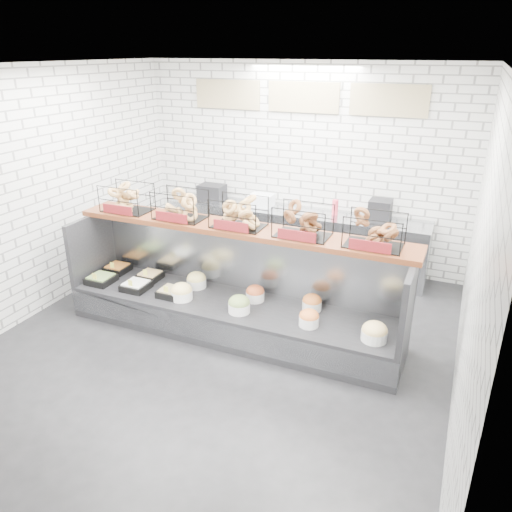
% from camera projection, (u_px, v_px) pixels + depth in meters
% --- Properties ---
extents(ground, '(5.50, 5.50, 0.00)m').
position_uv_depth(ground, '(221.00, 343.00, 5.74)').
color(ground, black).
rests_on(ground, ground).
extents(room_shell, '(5.02, 5.51, 3.01)m').
position_uv_depth(room_shell, '(241.00, 155.00, 5.46)').
color(room_shell, silver).
rests_on(room_shell, ground).
extents(display_case, '(4.00, 0.90, 1.20)m').
position_uv_depth(display_case, '(233.00, 305.00, 5.91)').
color(display_case, black).
rests_on(display_case, ground).
extents(bagel_shelf, '(4.10, 0.50, 0.40)m').
position_uv_depth(bagel_shelf, '(239.00, 215.00, 5.65)').
color(bagel_shelf, '#4A200F').
rests_on(bagel_shelf, display_case).
extents(prep_counter, '(4.00, 0.60, 1.20)m').
position_uv_depth(prep_counter, '(292.00, 237.00, 7.63)').
color(prep_counter, '#93969B').
rests_on(prep_counter, ground).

